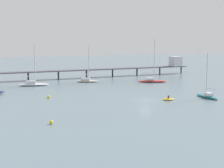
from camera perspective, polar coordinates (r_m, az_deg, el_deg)
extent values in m
plane|color=slate|center=(69.89, 5.59, -2.67)|extent=(400.00, 400.00, 0.00)
cube|color=#4C4C51|center=(109.87, -6.60, 2.28)|extent=(86.91, 4.62, 0.30)
cylinder|color=#38332D|center=(106.40, -13.84, 1.22)|extent=(0.50, 0.50, 2.44)
cylinder|color=#38332D|center=(108.61, -8.95, 1.46)|extent=(0.50, 0.50, 2.44)
cylinder|color=#38332D|center=(111.57, -4.30, 1.67)|extent=(0.50, 0.50, 2.44)
cylinder|color=#38332D|center=(115.23, 0.09, 1.87)|extent=(0.50, 0.50, 2.44)
cylinder|color=#38332D|center=(119.53, 4.19, 2.04)|extent=(0.50, 0.50, 2.44)
cylinder|color=#38332D|center=(124.39, 7.99, 2.20)|extent=(0.50, 0.50, 2.44)
cylinder|color=#38332D|center=(129.76, 11.49, 2.33)|extent=(0.50, 0.50, 2.44)
cube|color=silver|center=(127.98, 10.57, 3.76)|extent=(3.68, 3.68, 3.53)
ellipsoid|color=white|center=(93.69, -12.96, -0.10)|extent=(8.41, 4.42, 0.67)
cube|color=silver|center=(93.64, -13.36, 0.31)|extent=(2.72, 2.23, 0.70)
cylinder|color=silver|center=(93.14, -12.81, 3.37)|extent=(0.22, 0.22, 10.66)
cylinder|color=silver|center=(93.52, -13.88, 1.25)|extent=(3.61, 1.14, 0.17)
ellipsoid|color=beige|center=(99.63, -4.10, 0.47)|extent=(6.69, 4.86, 0.58)
cube|color=silver|center=(99.64, -4.41, 0.83)|extent=(2.71, 2.26, 0.65)
cylinder|color=silver|center=(99.11, -3.93, 3.46)|extent=(0.20, 0.20, 9.84)
cylinder|color=silver|center=(99.54, -4.59, 1.65)|extent=(2.12, 1.32, 0.16)
ellipsoid|color=red|center=(99.92, 6.79, 0.47)|extent=(8.56, 5.95, 0.62)
cube|color=silver|center=(99.78, 6.41, 0.85)|extent=(2.69, 2.46, 0.68)
cylinder|color=silver|center=(99.42, 7.09, 4.04)|extent=(0.22, 0.22, 11.83)
cylinder|color=silver|center=(99.54, 6.03, 1.87)|extent=(3.25, 1.79, 0.18)
ellipsoid|color=#1E727A|center=(74.77, 15.60, -2.05)|extent=(1.96, 6.99, 0.52)
cube|color=silver|center=(74.25, 15.88, -1.67)|extent=(1.18, 1.83, 0.65)
cylinder|color=silver|center=(74.45, 15.56, 1.55)|extent=(0.20, 0.20, 8.86)
cylinder|color=silver|center=(73.65, 16.17, -0.75)|extent=(0.34, 2.88, 0.16)
ellipsoid|color=yellow|center=(70.26, 9.41, -2.54)|extent=(2.70, 1.43, 0.35)
cylinder|color=maroon|center=(70.18, 9.42, -2.18)|extent=(0.40, 0.40, 0.55)
sphere|color=tan|center=(70.12, 9.42, -1.86)|extent=(0.24, 0.24, 0.24)
sphere|color=yellow|center=(50.37, -10.13, -6.30)|extent=(0.57, 0.57, 0.57)
sphere|color=yellow|center=(72.84, -10.57, -2.12)|extent=(0.60, 0.60, 0.60)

